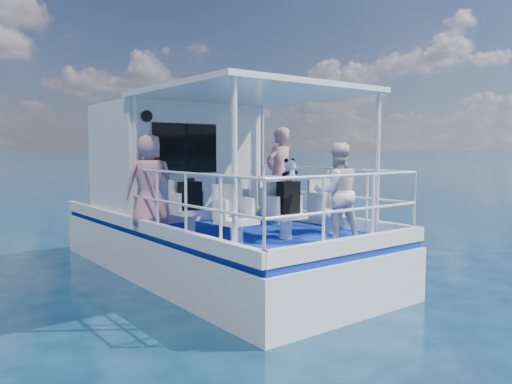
% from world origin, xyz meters
% --- Properties ---
extents(ground, '(2000.00, 2000.00, 0.00)m').
position_xyz_m(ground, '(0.00, 0.00, 0.00)').
color(ground, '#061B32').
rests_on(ground, ground).
extents(hull, '(3.00, 7.00, 1.60)m').
position_xyz_m(hull, '(0.00, 1.00, 0.00)').
color(hull, white).
rests_on(hull, ground).
extents(deck, '(2.90, 6.90, 0.10)m').
position_xyz_m(deck, '(0.00, 1.00, 0.85)').
color(deck, navy).
rests_on(deck, hull).
extents(cabin, '(2.85, 2.00, 2.20)m').
position_xyz_m(cabin, '(0.00, 2.30, 2.00)').
color(cabin, white).
rests_on(cabin, deck).
extents(canopy, '(3.00, 3.20, 0.08)m').
position_xyz_m(canopy, '(0.00, -0.20, 3.14)').
color(canopy, white).
rests_on(canopy, cabin).
extents(canopy_posts, '(2.77, 2.97, 2.20)m').
position_xyz_m(canopy_posts, '(0.00, -0.25, 2.00)').
color(canopy_posts, white).
rests_on(canopy_posts, deck).
extents(railings, '(2.84, 3.59, 1.00)m').
position_xyz_m(railings, '(0.00, -0.58, 1.40)').
color(railings, white).
rests_on(railings, deck).
extents(seat_port_fwd, '(0.48, 0.46, 0.38)m').
position_xyz_m(seat_port_fwd, '(-0.90, 0.20, 1.09)').
color(seat_port_fwd, silver).
rests_on(seat_port_fwd, deck).
extents(seat_center_fwd, '(0.48, 0.46, 0.38)m').
position_xyz_m(seat_center_fwd, '(0.00, 0.20, 1.09)').
color(seat_center_fwd, silver).
rests_on(seat_center_fwd, deck).
extents(seat_stbd_fwd, '(0.48, 0.46, 0.38)m').
position_xyz_m(seat_stbd_fwd, '(0.90, 0.20, 1.09)').
color(seat_stbd_fwd, silver).
rests_on(seat_stbd_fwd, deck).
extents(seat_port_aft, '(0.48, 0.46, 0.38)m').
position_xyz_m(seat_port_aft, '(-0.90, -1.10, 1.09)').
color(seat_port_aft, silver).
rests_on(seat_port_aft, deck).
extents(seat_center_aft, '(0.48, 0.46, 0.38)m').
position_xyz_m(seat_center_aft, '(0.00, -1.10, 1.09)').
color(seat_center_aft, silver).
rests_on(seat_center_aft, deck).
extents(seat_stbd_aft, '(0.48, 0.46, 0.38)m').
position_xyz_m(seat_stbd_aft, '(0.90, -1.10, 1.09)').
color(seat_stbd_aft, silver).
rests_on(seat_stbd_aft, deck).
extents(passenger_port_fwd, '(0.70, 0.61, 1.58)m').
position_xyz_m(passenger_port_fwd, '(-1.25, 0.88, 1.69)').
color(passenger_port_fwd, '#C17D8C').
rests_on(passenger_port_fwd, deck).
extents(passenger_stbd_fwd, '(0.68, 0.48, 1.74)m').
position_xyz_m(passenger_stbd_fwd, '(1.25, 0.54, 1.77)').
color(passenger_stbd_fwd, '#D48B89').
rests_on(passenger_stbd_fwd, deck).
extents(passenger_stbd_aft, '(0.86, 0.78, 1.43)m').
position_xyz_m(passenger_stbd_aft, '(0.44, -1.72, 1.61)').
color(passenger_stbd_aft, silver).
rests_on(passenger_stbd_aft, deck).
extents(backpack_port, '(0.34, 0.19, 0.44)m').
position_xyz_m(backpack_port, '(-0.92, 0.16, 1.50)').
color(backpack_port, black).
rests_on(backpack_port, seat_port_fwd).
extents(backpack_center, '(0.32, 0.18, 0.48)m').
position_xyz_m(backpack_center, '(-0.00, -1.16, 1.52)').
color(backpack_center, black).
rests_on(backpack_center, seat_center_aft).
extents(compact_camera, '(0.10, 0.06, 0.06)m').
position_xyz_m(compact_camera, '(-0.90, 0.15, 1.75)').
color(compact_camera, black).
rests_on(compact_camera, backpack_port).
extents(panda, '(0.22, 0.18, 0.34)m').
position_xyz_m(panda, '(0.01, -1.16, 1.93)').
color(panda, white).
rests_on(panda, backpack_center).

